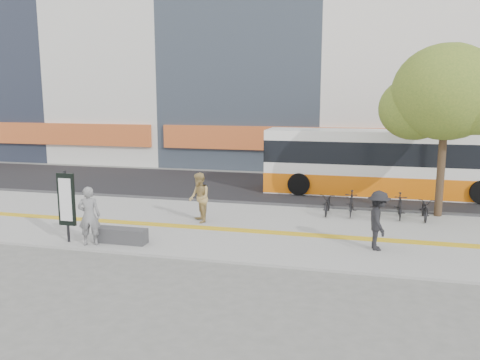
% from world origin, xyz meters
% --- Properties ---
extents(ground, '(120.00, 120.00, 0.00)m').
position_xyz_m(ground, '(0.00, 0.00, 0.00)').
color(ground, '#5F5F5B').
rests_on(ground, ground).
extents(sidewalk, '(40.00, 7.00, 0.08)m').
position_xyz_m(sidewalk, '(0.00, 1.50, 0.04)').
color(sidewalk, gray).
rests_on(sidewalk, ground).
extents(tactile_strip, '(40.00, 0.45, 0.01)m').
position_xyz_m(tactile_strip, '(0.00, 1.00, 0.09)').
color(tactile_strip, gold).
rests_on(tactile_strip, sidewalk).
extents(street, '(40.00, 8.00, 0.06)m').
position_xyz_m(street, '(0.00, 9.00, 0.03)').
color(street, black).
rests_on(street, ground).
extents(curb, '(40.00, 0.25, 0.14)m').
position_xyz_m(curb, '(0.00, 5.00, 0.07)').
color(curb, '#38383B').
rests_on(curb, ground).
extents(bench, '(1.60, 0.45, 0.45)m').
position_xyz_m(bench, '(-2.60, -1.20, 0.30)').
color(bench, '#38383B').
rests_on(bench, sidewalk).
extents(signboard, '(0.55, 0.10, 2.20)m').
position_xyz_m(signboard, '(-4.20, -1.51, 1.37)').
color(signboard, black).
rests_on(signboard, sidewalk).
extents(street_tree, '(4.40, 3.80, 6.31)m').
position_xyz_m(street_tree, '(7.18, 4.82, 4.51)').
color(street_tree, '#372519').
rests_on(street_tree, sidewalk).
extents(bus, '(10.82, 2.57, 2.88)m').
position_xyz_m(bus, '(5.48, 8.50, 1.42)').
color(bus, white).
rests_on(bus, street).
extents(bicycle_row, '(4.01, 1.56, 0.90)m').
position_xyz_m(bicycle_row, '(4.93, 4.00, 0.50)').
color(bicycle_row, black).
rests_on(bicycle_row, sidewalk).
extents(seated_woman, '(0.75, 0.62, 1.77)m').
position_xyz_m(seated_woman, '(-3.40, -1.60, 0.97)').
color(seated_woman, black).
rests_on(seated_woman, sidewalk).
extents(pedestrian_tan, '(1.02, 1.07, 1.75)m').
position_xyz_m(pedestrian_tan, '(-1.09, 1.70, 0.96)').
color(pedestrian_tan, tan).
rests_on(pedestrian_tan, sidewalk).
extents(pedestrian_dark, '(0.80, 1.20, 1.72)m').
position_xyz_m(pedestrian_dark, '(4.90, 0.01, 0.94)').
color(pedestrian_dark, black).
rests_on(pedestrian_dark, sidewalk).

